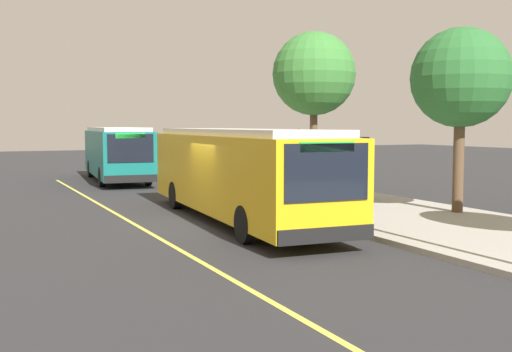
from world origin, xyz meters
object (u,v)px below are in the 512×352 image
transit_bus_main (239,171)px  pedestrian_commuter (277,172)px  transit_bus_second (117,152)px  route_sign_post (298,158)px  waiting_bench (337,188)px

transit_bus_main → pedestrian_commuter: bearing=140.5°
transit_bus_second → pedestrian_commuter: bearing=20.3°
route_sign_post → transit_bus_second: bearing=-170.4°
transit_bus_second → waiting_bench: size_ratio=6.46×
route_sign_post → pedestrian_commuter: route_sign_post is taller
transit_bus_second → pedestrian_commuter: size_ratio=6.11×
transit_bus_second → route_sign_post: same height
waiting_bench → route_sign_post: size_ratio=0.57×
waiting_bench → pedestrian_commuter: 2.89m
transit_bus_main → waiting_bench: transit_bus_main is taller
pedestrian_commuter → waiting_bench: bearing=27.5°
route_sign_post → pedestrian_commuter: (-4.38, 1.50, -0.84)m
transit_bus_second → transit_bus_main: bearing=0.9°
transit_bus_second → waiting_bench: bearing=21.7°
transit_bus_second → pedestrian_commuter: (11.14, 4.13, -0.50)m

